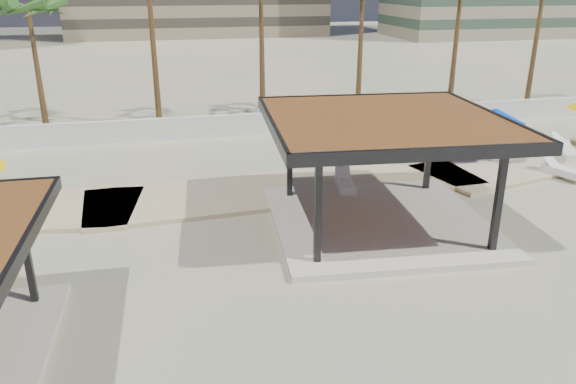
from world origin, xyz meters
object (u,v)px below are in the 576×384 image
(pavilion_central, at_px, (383,162))
(lounger_d, at_px, (566,152))
(lounger_b, at_px, (345,184))
(lounger_c, at_px, (562,170))
(umbrella_c, at_px, (441,105))

(pavilion_central, xyz_separation_m, lounger_d, (11.44, 5.11, -1.91))
(pavilion_central, xyz_separation_m, lounger_b, (-0.18, 3.30, -1.96))
(lounger_b, bearing_deg, lounger_c, -82.54)
(lounger_c, bearing_deg, pavilion_central, 88.72)
(lounger_b, xyz_separation_m, lounger_c, (9.66, -0.46, -0.01))
(lounger_c, xyz_separation_m, lounger_d, (1.95, 2.27, 0.05))
(lounger_c, distance_m, lounger_d, 3.00)
(lounger_c, bearing_deg, umbrella_c, 33.33)
(pavilion_central, bearing_deg, lounger_d, 28.83)
(umbrella_c, bearing_deg, lounger_b, -152.12)
(lounger_c, bearing_deg, lounger_b, 69.30)
(lounger_d, bearing_deg, pavilion_central, 132.71)
(pavilion_central, bearing_deg, lounger_b, 97.79)
(lounger_b, bearing_deg, umbrella_c, -51.91)
(pavilion_central, relative_size, umbrella_c, 1.94)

